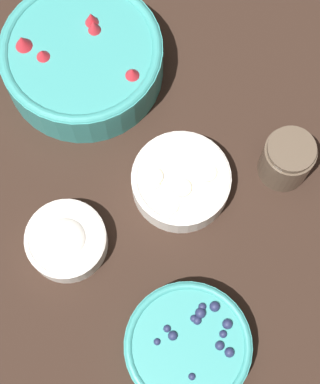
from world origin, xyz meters
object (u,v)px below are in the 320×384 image
object	(u,v)px
bowl_blueberries	(188,346)
jar_chocolate	(286,160)
bowl_bananas	(181,181)
bowl_cream	(66,240)
bowl_strawberries	(82,57)

from	to	relation	value
bowl_blueberries	jar_chocolate	distance (m)	0.32
bowl_blueberries	bowl_bananas	xyz separation A→B (m)	(-0.12, 0.22, -0.00)
bowl_blueberries	jar_chocolate	size ratio (longest dim) A/B	2.06
bowl_cream	bowl_blueberries	bearing A→B (deg)	-14.33
bowl_blueberries	bowl_strawberries	bearing A→B (deg)	136.46
bowl_strawberries	bowl_bananas	xyz separation A→B (m)	(0.23, -0.11, -0.02)
bowl_strawberries	jar_chocolate	bearing A→B (deg)	-2.13
bowl_strawberries	bowl_cream	size ratio (longest dim) A/B	2.13
bowl_cream	jar_chocolate	xyz separation A→B (m)	(0.25, 0.26, 0.02)
bowl_strawberries	bowl_bananas	size ratio (longest dim) A/B	1.71
bowl_blueberries	bowl_bananas	world-z (taller)	bowl_blueberries
bowl_strawberries	jar_chocolate	xyz separation A→B (m)	(0.36, -0.01, -0.01)
bowl_cream	jar_chocolate	bearing A→B (deg)	46.61
bowl_bananas	jar_chocolate	distance (m)	0.17
bowl_blueberries	jar_chocolate	world-z (taller)	jar_chocolate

